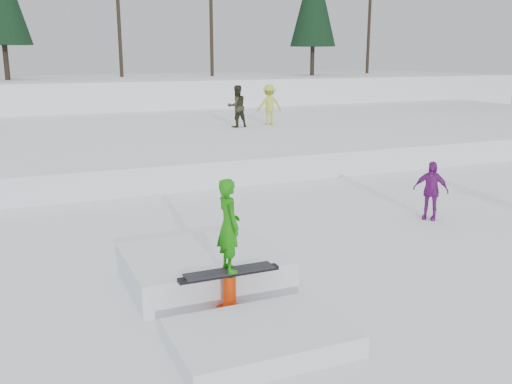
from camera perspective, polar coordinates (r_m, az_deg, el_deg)
name	(u,v)px	position (r m, az deg, el deg)	size (l,w,h in m)	color
ground	(275,279)	(10.22, 1.87, -8.72)	(120.00, 120.00, 0.00)	white
snow_berm	(77,97)	(38.85, -17.43, 9.06)	(60.00, 14.00, 2.40)	white
snow_midrise	(116,138)	(25.12, -13.83, 5.27)	(50.00, 18.00, 0.80)	white
walker_olive	(237,106)	(24.75, -1.93, 8.56)	(0.87, 0.68, 1.79)	black
walker_ygreen	(269,105)	(25.71, 1.33, 8.72)	(1.14, 0.66, 1.77)	#B5C537
spectator_purple	(431,190)	(14.26, 17.06, 0.16)	(0.83, 0.35, 1.42)	#771A7C
jib_rail_feature	(217,280)	(9.39, -3.92, -8.80)	(2.60, 4.40, 2.11)	white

